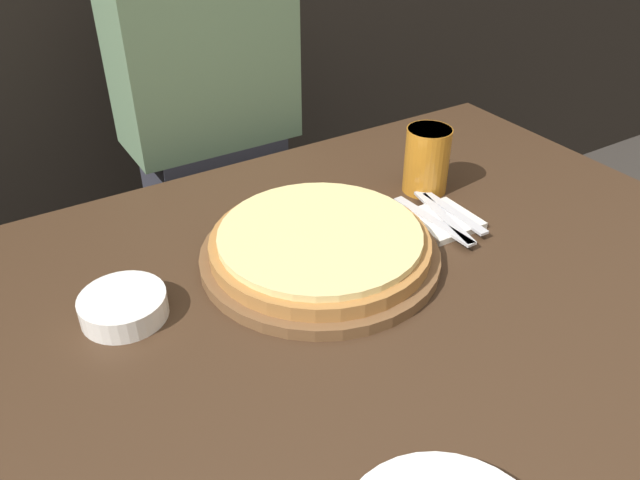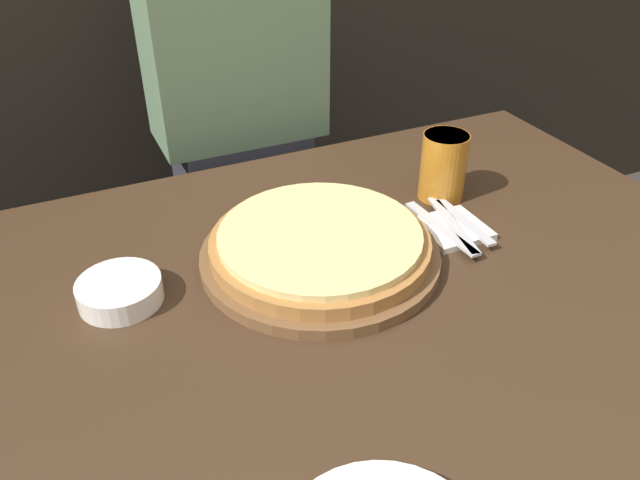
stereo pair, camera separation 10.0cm
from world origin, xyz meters
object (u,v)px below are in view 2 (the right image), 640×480
(fork, at_px, (441,228))
(dinner_knife, at_px, (453,225))
(spoon, at_px, (465,221))
(pizza_on_board, at_px, (320,247))
(beer_glass, at_px, (444,164))
(diner_person, at_px, (242,160))
(side_bowl, at_px, (120,291))

(fork, bearing_deg, dinner_knife, 0.00)
(spoon, bearing_deg, pizza_on_board, 176.00)
(pizza_on_board, relative_size, fork, 2.05)
(dinner_knife, distance_m, spoon, 0.03)
(pizza_on_board, distance_m, beer_glass, 0.32)
(fork, bearing_deg, diner_person, 105.35)
(pizza_on_board, bearing_deg, spoon, -4.00)
(dinner_knife, bearing_deg, fork, 180.00)
(dinner_knife, height_order, spoon, same)
(spoon, bearing_deg, side_bowl, 175.14)
(side_bowl, relative_size, fork, 0.66)
(side_bowl, distance_m, fork, 0.54)
(pizza_on_board, distance_m, side_bowl, 0.32)
(pizza_on_board, height_order, spoon, pizza_on_board)
(beer_glass, xyz_separation_m, diner_person, (-0.24, 0.49, -0.16))
(diner_person, bearing_deg, fork, -74.65)
(fork, xyz_separation_m, dinner_knife, (0.03, 0.00, 0.00))
(diner_person, bearing_deg, beer_glass, -63.56)
(fork, xyz_separation_m, spoon, (0.05, 0.00, 0.00))
(beer_glass, relative_size, side_bowl, 1.02)
(pizza_on_board, height_order, fork, pizza_on_board)
(pizza_on_board, xyz_separation_m, dinner_knife, (0.25, -0.02, -0.01))
(spoon, distance_m, diner_person, 0.65)
(fork, height_order, spoon, same)
(dinner_knife, bearing_deg, spoon, 0.00)
(pizza_on_board, distance_m, diner_person, 0.60)
(fork, distance_m, spoon, 0.05)
(pizza_on_board, bearing_deg, diner_person, 84.40)
(pizza_on_board, bearing_deg, side_bowl, 174.40)
(fork, relative_size, diner_person, 0.15)
(spoon, bearing_deg, diner_person, 109.67)
(side_bowl, bearing_deg, dinner_knife, -5.07)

